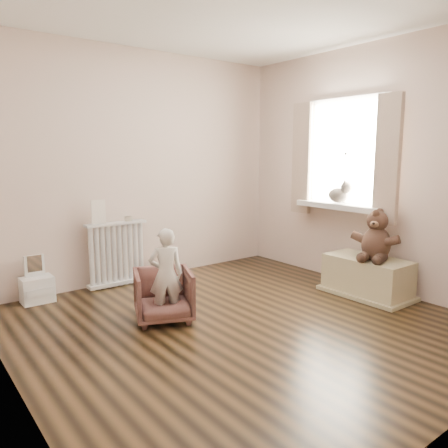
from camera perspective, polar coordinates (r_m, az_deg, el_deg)
floor at (r=3.88m, az=2.34°, el=-12.83°), size 3.60×3.60×0.01m
ceiling at (r=3.77m, az=2.64°, el=26.85°), size 3.60×3.60×0.01m
back_wall at (r=5.11m, az=-10.69°, el=7.33°), size 3.60×0.02×2.60m
left_wall at (r=2.81m, az=-27.08°, el=4.96°), size 0.02×3.60×2.60m
right_wall at (r=4.95m, az=18.79°, el=6.94°), size 0.02×3.60×2.60m
window at (r=5.09m, az=15.80°, el=8.83°), size 0.03×0.90×1.10m
window_sill at (r=5.05m, az=14.89°, el=2.27°), size 0.22×1.10×0.06m
curtain_left at (r=4.68m, az=20.58°, el=7.84°), size 0.06×0.26×1.30m
curtain_right at (r=5.37m, az=10.14°, el=8.40°), size 0.06×0.26×1.30m
radiator at (r=4.95m, az=-13.81°, el=-3.47°), size 0.68×0.13×0.71m
paper_doll at (r=4.80m, az=-16.09°, el=1.53°), size 0.15×0.01×0.26m
tin_a at (r=4.95m, az=-12.39°, el=0.69°), size 0.09×0.09×0.05m
toy_vanity at (r=4.68m, az=-23.33°, el=-6.15°), size 0.30×0.21×0.47m
armchair at (r=3.91m, az=-7.90°, el=-9.19°), size 0.64×0.64×0.45m
child at (r=3.81m, az=-7.60°, el=-6.55°), size 0.35×0.29×0.81m
toy_bench at (r=4.78m, az=18.19°, el=-6.50°), size 0.44×0.84×0.39m
teddy_bear at (r=4.62m, az=19.33°, el=-1.10°), size 0.49×0.43×0.51m
plush_cat at (r=5.04m, az=14.71°, el=3.75°), size 0.27×0.34×0.25m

